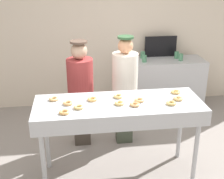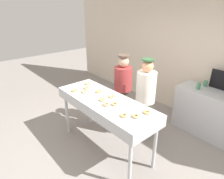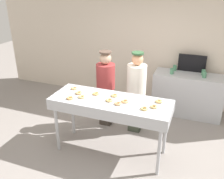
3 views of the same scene
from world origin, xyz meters
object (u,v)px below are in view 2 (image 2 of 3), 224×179
at_px(glazed_donut_1, 124,115).
at_px(prep_counter, 214,115).
at_px(worker_baker, 145,95).
at_px(glazed_donut_0, 147,112).
at_px(glazed_donut_5, 103,100).
at_px(worker_assistant, 123,85).
at_px(glazed_donut_4, 112,96).
at_px(paper_cup_1, 198,86).
at_px(paper_cup_2, 205,83).
at_px(glazed_donut_8, 136,116).
at_px(glazed_donut_10, 75,90).
at_px(glazed_donut_9, 88,83).
at_px(glazed_donut_7, 106,104).
at_px(glazed_donut_6, 85,92).
at_px(glazed_donut_11, 115,104).
at_px(glazed_donut_2, 86,88).
at_px(fryer_conveyor, 105,105).
at_px(glazed_donut_3, 99,91).

distance_m(glazed_donut_1, prep_counter, 2.19).
bearing_deg(worker_baker, glazed_donut_0, 125.80).
distance_m(glazed_donut_5, worker_assistant, 1.00).
distance_m(glazed_donut_4, paper_cup_1, 1.83).
bearing_deg(paper_cup_2, glazed_donut_5, -109.69).
bearing_deg(glazed_donut_1, glazed_donut_8, 42.99).
xyz_separation_m(glazed_donut_1, glazed_donut_4, (-0.59, 0.28, 0.00)).
relative_size(glazed_donut_0, glazed_donut_10, 1.00).
bearing_deg(glazed_donut_9, glazed_donut_1, -12.49).
bearing_deg(prep_counter, glazed_donut_7, -115.06).
height_order(glazed_donut_5, glazed_donut_7, same).
bearing_deg(glazed_donut_10, glazed_donut_6, 33.99).
bearing_deg(glazed_donut_11, prep_counter, 65.56).
distance_m(glazed_donut_2, paper_cup_2, 2.46).
bearing_deg(glazed_donut_4, glazed_donut_10, -151.29).
distance_m(worker_baker, paper_cup_1, 1.14).
height_order(glazed_donut_6, glazed_donut_7, same).
bearing_deg(glazed_donut_8, worker_assistant, 143.32).
xyz_separation_m(fryer_conveyor, glazed_donut_1, (0.60, -0.13, 0.12)).
height_order(glazed_donut_1, paper_cup_2, paper_cup_2).
xyz_separation_m(glazed_donut_10, worker_baker, (0.85, 1.03, -0.10)).
height_order(glazed_donut_1, glazed_donut_2, same).
distance_m(glazed_donut_1, glazed_donut_8, 0.17).
height_order(glazed_donut_1, glazed_donut_4, same).
bearing_deg(glazed_donut_11, worker_assistant, 128.80).
bearing_deg(glazed_donut_6, glazed_donut_8, 4.02).
height_order(worker_assistant, paper_cup_2, worker_assistant).
relative_size(glazed_donut_0, glazed_donut_8, 1.00).
distance_m(glazed_donut_7, paper_cup_2, 2.27).
relative_size(worker_assistant, paper_cup_2, 12.87).
height_order(glazed_donut_2, worker_assistant, worker_assistant).
xyz_separation_m(glazed_donut_4, glazed_donut_9, (-0.78, 0.02, 0.00)).
height_order(glazed_donut_5, paper_cup_1, paper_cup_1).
relative_size(glazed_donut_6, paper_cup_1, 0.94).
distance_m(glazed_donut_4, glazed_donut_10, 0.74).
bearing_deg(worker_assistant, paper_cup_2, -118.41).
relative_size(glazed_donut_10, worker_assistant, 0.07).
bearing_deg(glazed_donut_4, glazed_donut_11, -32.01).
bearing_deg(prep_counter, glazed_donut_8, -101.55).
xyz_separation_m(glazed_donut_0, glazed_donut_4, (-0.75, -0.05, 0.00)).
bearing_deg(fryer_conveyor, glazed_donut_8, -1.37).
relative_size(glazed_donut_1, glazed_donut_10, 1.00).
relative_size(fryer_conveyor, glazed_donut_8, 17.14).
xyz_separation_m(glazed_donut_7, worker_baker, (0.05, 0.93, -0.10)).
xyz_separation_m(glazed_donut_5, glazed_donut_10, (-0.64, -0.16, 0.00)).
bearing_deg(worker_baker, glazed_donut_3, 48.45).
bearing_deg(glazed_donut_6, glazed_donut_4, 26.85).
bearing_deg(glazed_donut_11, glazed_donut_4, 147.99).
xyz_separation_m(glazed_donut_4, worker_baker, (0.20, 0.67, -0.10)).
height_order(fryer_conveyor, glazed_donut_10, glazed_donut_10).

